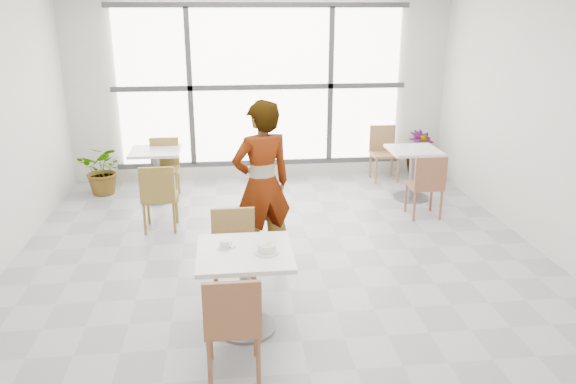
{
  "coord_description": "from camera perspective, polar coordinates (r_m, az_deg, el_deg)",
  "views": [
    {
      "loc": [
        -0.58,
        -5.37,
        2.7
      ],
      "look_at": [
        0.0,
        -0.3,
        1.0
      ],
      "focal_mm": 34.8,
      "sensor_mm": 36.0,
      "label": 1
    }
  ],
  "objects": [
    {
      "name": "window",
      "position": [
        8.9,
        -2.77,
        10.68
      ],
      "size": [
        4.6,
        0.07,
        2.52
      ],
      "color": "white",
      "rests_on": "ground"
    },
    {
      "name": "chair_far",
      "position": [
        5.39,
        -5.56,
        -5.74
      ],
      "size": [
        0.42,
        0.42,
        0.87
      ],
      "color": "olive",
      "rests_on": "ground"
    },
    {
      "name": "person",
      "position": [
        5.9,
        -2.68,
        0.73
      ],
      "size": [
        0.77,
        0.63,
        1.81
      ],
      "primitive_type": "imported",
      "rotation": [
        0.0,
        0.0,
        3.49
      ],
      "color": "black",
      "rests_on": "ground"
    },
    {
      "name": "bg_chair_left_near",
      "position": [
        7.08,
        -13.07,
        -0.16
      ],
      "size": [
        0.42,
        0.42,
        0.87
      ],
      "rotation": [
        0.0,
        0.0,
        3.14
      ],
      "color": "olive",
      "rests_on": "ground"
    },
    {
      "name": "plant_left",
      "position": [
        8.8,
        -18.29,
        2.2
      ],
      "size": [
        0.78,
        0.71,
        0.76
      ],
      "primitive_type": "imported",
      "rotation": [
        0.0,
        0.0,
        -0.18
      ],
      "color": "#447739",
      "rests_on": "ground"
    },
    {
      "name": "bg_chair_right_near",
      "position": [
        7.56,
        14.0,
        0.95
      ],
      "size": [
        0.42,
        0.42,
        0.87
      ],
      "rotation": [
        0.0,
        0.0,
        3.14
      ],
      "color": "brown",
      "rests_on": "ground"
    },
    {
      "name": "main_table",
      "position": [
        4.82,
        -4.39,
        -8.49
      ],
      "size": [
        0.8,
        0.8,
        0.75
      ],
      "color": "white",
      "rests_on": "ground"
    },
    {
      "name": "floor",
      "position": [
        6.04,
        -0.33,
        -8.14
      ],
      "size": [
        7.0,
        7.0,
        0.0
      ],
      "primitive_type": "plane",
      "color": "#9E9EA5",
      "rests_on": "ground"
    },
    {
      "name": "oatmeal_bowl",
      "position": [
        4.66,
        -2.19,
        -5.73
      ],
      "size": [
        0.21,
        0.21,
        0.1
      ],
      "color": "white",
      "rests_on": "main_table"
    },
    {
      "name": "bg_chair_left_far",
      "position": [
        8.4,
        -12.5,
        2.82
      ],
      "size": [
        0.42,
        0.42,
        0.87
      ],
      "color": "olive",
      "rests_on": "ground"
    },
    {
      "name": "plant_right",
      "position": [
        9.42,
        13.29,
        3.73
      ],
      "size": [
        0.55,
        0.55,
        0.77
      ],
      "primitive_type": "imported",
      "rotation": [
        0.0,
        0.0,
        0.34
      ],
      "color": "#4B833D",
      "rests_on": "ground"
    },
    {
      "name": "wall_front",
      "position": [
        2.29,
        9.34,
        -13.42
      ],
      "size": [
        6.0,
        0.0,
        6.0
      ],
      "primitive_type": "plane",
      "rotation": [
        -1.57,
        0.0,
        0.0
      ],
      "color": "silver",
      "rests_on": "ground"
    },
    {
      "name": "coffee_cup",
      "position": [
        4.78,
        -6.44,
        -5.38
      ],
      "size": [
        0.16,
        0.13,
        0.07
      ],
      "color": "silver",
      "rests_on": "main_table"
    },
    {
      "name": "bg_table_left",
      "position": [
        8.28,
        -13.29,
        2.44
      ],
      "size": [
        0.7,
        0.7,
        0.75
      ],
      "color": "silver",
      "rests_on": "ground"
    },
    {
      "name": "wall_back",
      "position": [
        8.97,
        -2.8,
        10.73
      ],
      "size": [
        6.0,
        0.0,
        6.0
      ],
      "primitive_type": "plane",
      "rotation": [
        1.57,
        0.0,
        0.0
      ],
      "color": "silver",
      "rests_on": "ground"
    },
    {
      "name": "wall_right",
      "position": [
        6.56,
        26.84,
        5.92
      ],
      "size": [
        0.0,
        7.0,
        7.0
      ],
      "primitive_type": "plane",
      "rotation": [
        1.57,
        0.0,
        -1.57
      ],
      "color": "silver",
      "rests_on": "ground"
    },
    {
      "name": "chair_near",
      "position": [
        4.24,
        -5.68,
        -12.91
      ],
      "size": [
        0.42,
        0.42,
        0.87
      ],
      "rotation": [
        0.0,
        0.0,
        3.14
      ],
      "color": "#935A39",
      "rests_on": "ground"
    },
    {
      "name": "bg_table_right",
      "position": [
        8.32,
        12.62,
        2.56
      ],
      "size": [
        0.7,
        0.7,
        0.75
      ],
      "color": "silver",
      "rests_on": "ground"
    },
    {
      "name": "bg_chair_right_far",
      "position": [
        9.21,
        9.73,
        4.36
      ],
      "size": [
        0.42,
        0.42,
        0.87
      ],
      "color": "#A4784C",
      "rests_on": "ground"
    }
  ]
}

